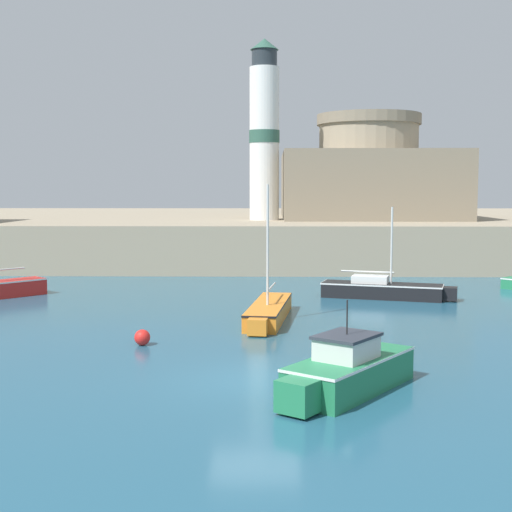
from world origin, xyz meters
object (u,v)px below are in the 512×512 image
fortress (368,179)px  lighthouse (264,133)px  motorboat_green_1 (347,370)px  sailboat_orange_6 (269,311)px  mooring_buoy (142,337)px  sailboat_black_5 (384,289)px

fortress → lighthouse: 9.46m
motorboat_green_1 → fortress: 38.15m
motorboat_green_1 → sailboat_orange_6: size_ratio=0.73×
sailboat_orange_6 → fortress: bearing=74.2°
motorboat_green_1 → lighthouse: (-2.42, 33.46, 8.72)m
mooring_buoy → motorboat_green_1: bearing=-40.9°
sailboat_black_5 → mooring_buoy: bearing=-132.8°
motorboat_green_1 → mooring_buoy: bearing=139.1°
mooring_buoy → fortress: (11.94, 31.83, 5.81)m
mooring_buoy → fortress: 34.49m
sailboat_orange_6 → fortress: size_ratio=0.50×
sailboat_black_5 → lighthouse: bearing=109.0°
sailboat_orange_6 → mooring_buoy: (-4.29, -4.71, -0.12)m
lighthouse → sailboat_black_5: bearing=-71.0°
motorboat_green_1 → lighthouse: 34.66m
sailboat_black_5 → mooring_buoy: 14.54m
mooring_buoy → sailboat_black_5: bearing=47.2°
motorboat_green_1 → sailboat_orange_6: 10.42m
motorboat_green_1 → sailboat_black_5: sailboat_black_5 is taller
sailboat_orange_6 → fortress: 28.75m
mooring_buoy → lighthouse: size_ratio=0.04×
sailboat_orange_6 → lighthouse: 24.90m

